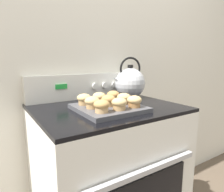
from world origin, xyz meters
name	(u,v)px	position (x,y,z in m)	size (l,w,h in m)	color
wall_back	(81,56)	(0.00, 0.66, 1.20)	(8.00, 0.05, 2.40)	silver
stove_range	(108,182)	(0.00, 0.32, 0.46)	(0.77, 0.65, 0.93)	white
control_panel	(85,86)	(0.00, 0.60, 1.01)	(0.75, 0.07, 0.16)	white
muffin_pan	(109,108)	(-0.04, 0.25, 0.94)	(0.32, 0.32, 0.02)	#4C4C51
muffin_r0_c0	(102,106)	(-0.13, 0.16, 0.98)	(0.07, 0.07, 0.06)	tan
muffin_r0_c1	(119,104)	(-0.04, 0.15, 0.98)	(0.07, 0.07, 0.06)	tan
muffin_r0_c2	(134,101)	(0.06, 0.16, 0.98)	(0.07, 0.07, 0.06)	olive
muffin_r1_c0	(92,102)	(-0.13, 0.25, 0.98)	(0.07, 0.07, 0.06)	tan
muffin_r1_c1	(109,100)	(-0.04, 0.25, 0.98)	(0.07, 0.07, 0.06)	tan
muffin_r1_c2	(124,98)	(0.06, 0.25, 0.98)	(0.07, 0.07, 0.06)	olive
muffin_r2_c0	(84,99)	(-0.13, 0.34, 0.98)	(0.07, 0.07, 0.06)	tan
muffin_r2_c1	(99,97)	(-0.04, 0.34, 0.98)	(0.07, 0.07, 0.06)	tan
muffin_r2_c2	(113,96)	(0.05, 0.34, 0.98)	(0.07, 0.07, 0.06)	#A37A4C
tea_kettle	(130,82)	(0.25, 0.45, 1.03)	(0.23, 0.20, 0.27)	silver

